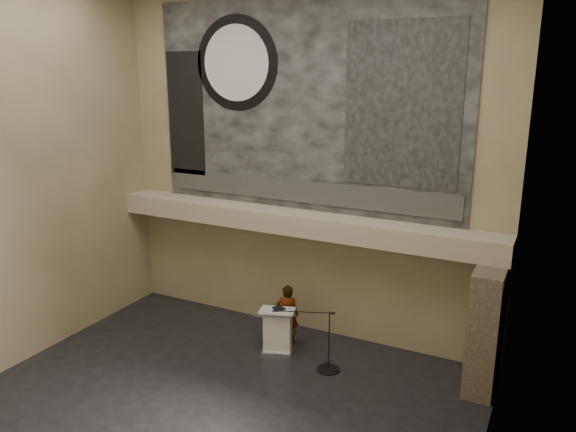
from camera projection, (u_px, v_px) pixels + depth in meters
The scene contains 20 objects.
floor at pixel (216, 405), 11.34m from camera, with size 10.00×10.00×0.00m, color black.
wall_back at pixel (303, 167), 13.68m from camera, with size 10.00×0.02×8.50m, color #7C6E4E.
wall_front at pixel (19, 270), 6.80m from camera, with size 10.00×0.02×8.50m, color #7C6E4E.
wall_left at pixel (22, 177), 12.43m from camera, with size 0.02×8.00×8.50m, color #7C6E4E.
wall_right at pixel (497, 238), 8.05m from camera, with size 0.02×8.00×8.50m, color #7C6E4E.
soffit at pixel (295, 222), 13.68m from camera, with size 10.00×0.80×0.50m, color tan.
sprinkler_left at pixel (239, 225), 14.41m from camera, with size 0.04×0.04×0.06m, color #B2893D.
sprinkler_right at pixel (369, 244), 12.87m from camera, with size 0.04×0.04×0.06m, color #B2893D.
banner at pixel (303, 107), 13.28m from camera, with size 8.00×0.05×5.00m, color black.
banner_text_strip at pixel (301, 191), 13.78m from camera, with size 7.76×0.02×0.55m, color #2F2F2F.
banner_clock_rim at pixel (236, 63), 13.77m from camera, with size 2.30×2.30×0.02m, color black.
banner_clock_face at pixel (236, 63), 13.76m from camera, with size 1.84×1.84×0.02m, color silver.
banner_building_print at pixel (402, 106), 12.17m from camera, with size 2.60×0.02×3.60m, color black.
banner_brick_print at pixel (186, 114), 14.81m from camera, with size 1.10×0.02×3.20m, color black.
stone_pier at pixel (486, 329), 11.67m from camera, with size 0.60×1.40×2.70m, color #433429.
lectern at pixel (278, 330), 13.33m from camera, with size 0.95×0.81×1.14m.
binder at pixel (279, 309), 13.18m from camera, with size 0.27×0.21×0.04m, color black.
papers at pixel (274, 309), 13.20m from camera, with size 0.22×0.30×0.01m, color white.
speaker_person at pixel (287, 314), 13.71m from camera, with size 0.55×0.36×1.52m, color silver.
mic_stand at pixel (327, 361), 12.61m from camera, with size 1.44×0.73×1.43m.
Camera 1 is at (5.81, -8.22, 6.65)m, focal length 35.00 mm.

